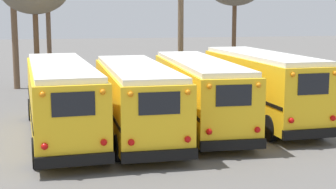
% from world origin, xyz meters
% --- Properties ---
extents(ground_plane, '(160.00, 160.00, 0.00)m').
position_xyz_m(ground_plane, '(0.00, 0.00, 0.00)').
color(ground_plane, '#5B5956').
extents(school_bus_0, '(3.05, 10.83, 3.09)m').
position_xyz_m(school_bus_0, '(-4.55, 0.21, 1.69)').
color(school_bus_0, yellow).
rests_on(school_bus_0, ground).
extents(school_bus_1, '(2.66, 9.90, 2.98)m').
position_xyz_m(school_bus_1, '(-1.52, -0.19, 1.63)').
color(school_bus_1, yellow).
rests_on(school_bus_1, ground).
extents(school_bus_2, '(2.91, 10.64, 3.02)m').
position_xyz_m(school_bus_2, '(1.52, 0.93, 1.64)').
color(school_bus_2, yellow).
rests_on(school_bus_2, ground).
extents(school_bus_3, '(2.67, 9.48, 3.26)m').
position_xyz_m(school_bus_3, '(4.55, 1.11, 1.78)').
color(school_bus_3, yellow).
rests_on(school_bus_3, ground).
extents(utility_pole, '(1.80, 0.34, 8.30)m').
position_xyz_m(utility_pole, '(2.86, 9.62, 4.26)').
color(utility_pole, brown).
rests_on(utility_pole, ground).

